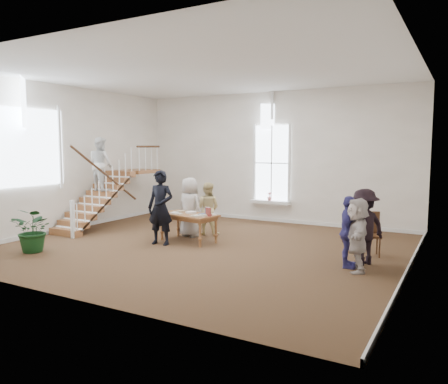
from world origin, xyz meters
The scene contains 12 objects.
ground centered at (0.00, 0.00, 0.00)m, with size 10.00×10.00×0.00m, color #452C1B.
room_shell centered at (0.00, 4.39, 0.40)m, with size 10.49×10.00×10.00m.
staircase centered at (-4.34, 0.75, 1.62)m, with size 1.10×4.10×2.92m.
library_table centered at (-0.69, 0.29, 0.69)m, with size 1.79×1.12×0.84m.
police_officer centered at (-1.17, -0.36, 1.00)m, with size 0.73×0.48×2.00m, color black.
elderly_woman centered at (-1.07, 0.89, 0.86)m, with size 0.84×0.55×1.73m, color #BAB3AC.
person_yellow centered at (-0.77, 1.39, 0.78)m, with size 0.76×0.59×1.57m, color beige.
woman_cluster_a centered at (3.76, -0.18, 0.78)m, with size 0.92×0.38×1.57m, color #3C3886.
woman_cluster_b centered at (4.00, 0.27, 0.85)m, with size 1.10×0.63×1.70m, color black.
woman_cluster_c centered at (4.00, -0.38, 0.78)m, with size 1.45×0.46×1.56m, color beige.
floor_plant centered at (-3.40, -2.58, 0.56)m, with size 1.01×0.87×1.12m, color #113615.
side_chair centered at (3.97, 1.20, 0.59)m, with size 0.58×0.58×1.06m.
Camera 1 is at (5.95, -9.61, 2.63)m, focal length 35.00 mm.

